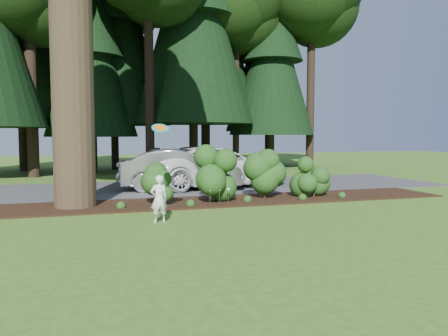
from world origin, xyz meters
name	(u,v)px	position (x,y,z in m)	size (l,w,h in m)	color
ground	(256,220)	(0.00, 0.00, 0.00)	(80.00, 80.00, 0.00)	#385B1A
mulch_bed	(221,201)	(0.00, 3.25, 0.03)	(16.00, 2.50, 0.05)	black
driveway	(192,187)	(0.00, 7.50, 0.01)	(22.00, 6.00, 0.03)	#38383A
shrub_row	(244,177)	(0.77, 3.14, 0.81)	(6.53, 1.60, 1.61)	#1D4415
lily_cluster	(219,190)	(-0.30, 2.40, 0.50)	(0.69, 0.09, 0.57)	#1D4415
tree_wall	(162,15)	(0.25, 16.38, 9.50)	(25.66, 12.15, 17.09)	black
car_silver_wagon	(181,170)	(-0.66, 6.62, 0.84)	(1.72, 4.93, 1.63)	#AFAFB4
car_white_suv	(218,167)	(1.06, 7.21, 0.88)	(2.84, 6.15, 1.71)	silver
car_dark_suv	(210,163)	(1.44, 9.80, 0.85)	(2.30, 5.65, 1.64)	black
child	(159,199)	(-2.50, 0.38, 0.61)	(0.44, 0.29, 1.22)	white
frisbee	(160,128)	(-2.40, 0.65, 2.40)	(0.46, 0.40, 0.26)	teal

